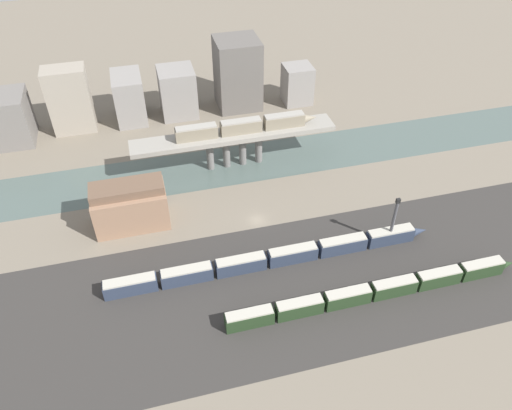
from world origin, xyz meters
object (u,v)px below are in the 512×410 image
train_yard_near (375,291)px  signal_tower (393,221)px  train_on_bridge (246,126)px  train_yard_mid (273,258)px  warehouse_building (130,206)px

train_yard_near → signal_tower: size_ratio=4.91×
train_on_bridge → signal_tower: 50.04m
train_yard_mid → train_on_bridge: bearing=84.5°
train_on_bridge → train_yard_mid: (-4.06, -42.07, -10.94)m
train_on_bridge → warehouse_building: (-35.02, -18.85, -6.90)m
signal_tower → train_yard_mid: bearing=179.5°
warehouse_building → train_yard_mid: bearing=-36.9°
train_on_bridge → train_yard_near: 60.44m
train_yard_mid → signal_tower: size_ratio=5.64×
train_yard_near → signal_tower: signal_tower is taller
train_yard_near → warehouse_building: 63.47m
train_yard_near → warehouse_building: size_ratio=3.76×
signal_tower → train_on_bridge: bearing=121.6°
warehouse_building → train_on_bridge: bearing=28.3°
train_yard_near → train_yard_mid: size_ratio=0.87×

